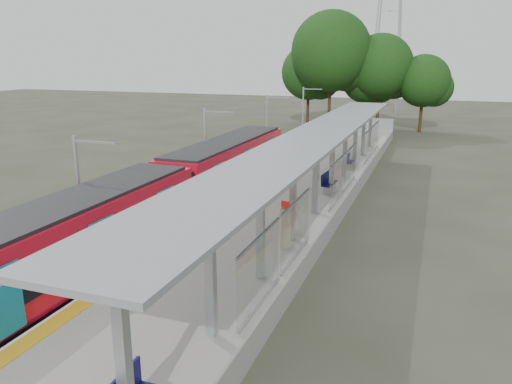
{
  "coord_description": "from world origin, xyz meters",
  "views": [
    {
      "loc": [
        7.35,
        -9.13,
        8.45
      ],
      "look_at": [
        -0.41,
        12.17,
        2.3
      ],
      "focal_mm": 35.0,
      "sensor_mm": 36.0,
      "label": 1
    }
  ],
  "objects_px": {
    "bench_mid": "(328,182)",
    "litter_bin": "(290,222)",
    "bench_far": "(349,161)",
    "info_pillar_far": "(317,167)",
    "info_pillar_near": "(285,228)",
    "train": "(170,194)"
  },
  "relations": [
    {
      "from": "bench_far",
      "to": "info_pillar_far",
      "type": "distance_m",
      "value": 3.88
    },
    {
      "from": "info_pillar_far",
      "to": "litter_bin",
      "type": "relative_size",
      "value": 1.78
    },
    {
      "from": "bench_far",
      "to": "info_pillar_far",
      "type": "relative_size",
      "value": 0.89
    },
    {
      "from": "info_pillar_near",
      "to": "bench_far",
      "type": "bearing_deg",
      "value": 110.66
    },
    {
      "from": "bench_mid",
      "to": "litter_bin",
      "type": "height_order",
      "value": "bench_mid"
    },
    {
      "from": "train",
      "to": "bench_far",
      "type": "distance_m",
      "value": 15.09
    },
    {
      "from": "info_pillar_near",
      "to": "litter_bin",
      "type": "bearing_deg",
      "value": 119.77
    },
    {
      "from": "bench_far",
      "to": "info_pillar_near",
      "type": "distance_m",
      "value": 15.9
    },
    {
      "from": "bench_mid",
      "to": "info_pillar_near",
      "type": "distance_m",
      "value": 9.07
    },
    {
      "from": "info_pillar_near",
      "to": "info_pillar_far",
      "type": "relative_size",
      "value": 1.19
    },
    {
      "from": "info_pillar_near",
      "to": "info_pillar_far",
      "type": "distance_m",
      "value": 12.4
    },
    {
      "from": "train",
      "to": "bench_mid",
      "type": "relative_size",
      "value": 16.03
    },
    {
      "from": "bench_mid",
      "to": "bench_far",
      "type": "bearing_deg",
      "value": 94.38
    },
    {
      "from": "bench_mid",
      "to": "info_pillar_far",
      "type": "bearing_deg",
      "value": 118.09
    },
    {
      "from": "train",
      "to": "info_pillar_far",
      "type": "relative_size",
      "value": 16.88
    },
    {
      "from": "bench_mid",
      "to": "litter_bin",
      "type": "distance_m",
      "value": 7.21
    },
    {
      "from": "bench_far",
      "to": "litter_bin",
      "type": "bearing_deg",
      "value": -89.03
    },
    {
      "from": "bench_far",
      "to": "info_pillar_far",
      "type": "bearing_deg",
      "value": -110.05
    },
    {
      "from": "train",
      "to": "litter_bin",
      "type": "bearing_deg",
      "value": -3.22
    },
    {
      "from": "bench_mid",
      "to": "bench_far",
      "type": "xyz_separation_m",
      "value": [
        0.03,
        6.83,
        -0.09
      ]
    },
    {
      "from": "bench_mid",
      "to": "bench_far",
      "type": "distance_m",
      "value": 6.83
    },
    {
      "from": "train",
      "to": "bench_mid",
      "type": "distance_m",
      "value": 9.31
    }
  ]
}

